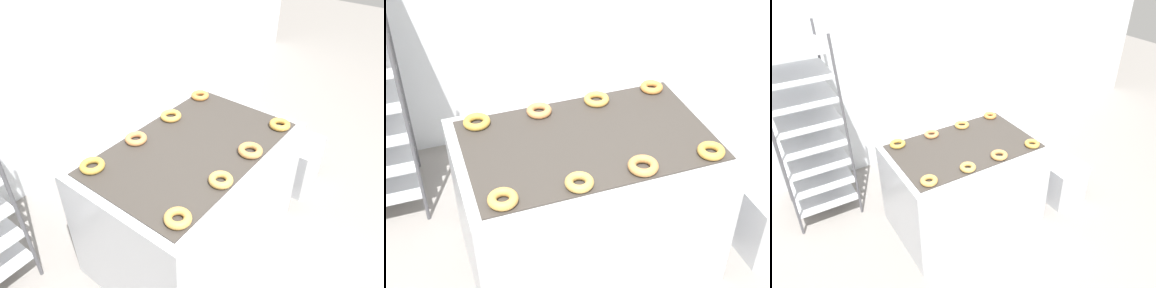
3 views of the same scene
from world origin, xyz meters
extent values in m
plane|color=gray|center=(0.00, 0.00, 0.00)|extent=(14.00, 14.00, 0.00)
cube|color=silver|center=(0.00, 2.12, 1.40)|extent=(8.00, 0.05, 2.80)
cube|color=#B7BABF|center=(0.00, 0.69, 0.43)|extent=(1.36, 0.88, 0.86)
cube|color=#38332D|center=(0.00, 0.69, 0.87)|extent=(1.25, 0.78, 0.01)
cube|color=#262628|center=(0.37, 0.29, 0.60)|extent=(0.12, 0.07, 0.10)
cylinder|color=#4C4C51|center=(-1.45, 1.33, 0.93)|extent=(0.02, 0.02, 1.86)
cylinder|color=#4C4C51|center=(-0.86, 1.33, 0.93)|extent=(0.02, 0.02, 1.86)
cylinder|color=#4C4C51|center=(-0.86, 1.90, 0.93)|extent=(0.02, 0.02, 1.86)
cube|color=silver|center=(-1.16, 1.61, 0.19)|extent=(0.59, 0.57, 0.01)
cube|color=silver|center=(-1.16, 1.61, 0.40)|extent=(0.59, 0.57, 0.01)
cube|color=silver|center=(-1.16, 1.61, 0.62)|extent=(0.59, 0.57, 0.01)
cube|color=silver|center=(-1.16, 1.61, 0.84)|extent=(0.59, 0.57, 0.01)
cube|color=silver|center=(-1.16, 1.61, 1.06)|extent=(0.59, 0.57, 0.01)
cube|color=silver|center=(-1.16, 1.61, 1.27)|extent=(0.59, 0.57, 0.01)
cube|color=silver|center=(-1.16, 1.61, 1.49)|extent=(0.59, 0.57, 0.01)
cube|color=silver|center=(-1.16, 1.61, 1.71)|extent=(0.59, 0.57, 0.01)
cube|color=#B7BABF|center=(1.07, 0.43, 0.22)|extent=(0.39, 0.37, 0.43)
torus|color=#C59446|center=(-0.52, 0.37, 0.89)|extent=(0.14, 0.14, 0.04)
torus|color=tan|center=(-0.16, 0.37, 0.89)|extent=(0.14, 0.14, 0.04)
torus|color=#BD8447|center=(0.16, 0.38, 0.89)|extent=(0.15, 0.15, 0.04)
torus|color=gold|center=(0.53, 0.37, 0.89)|extent=(0.14, 0.14, 0.04)
torus|color=gold|center=(-0.51, 1.01, 0.89)|extent=(0.14, 0.14, 0.04)
torus|color=#CC834A|center=(-0.17, 1.00, 0.89)|extent=(0.14, 0.14, 0.04)
torus|color=gold|center=(0.17, 1.01, 0.89)|extent=(0.14, 0.14, 0.04)
torus|color=#D2843D|center=(0.52, 1.02, 0.89)|extent=(0.13, 0.13, 0.04)
camera|label=1|loc=(-1.44, -0.44, 2.23)|focal=35.00mm
camera|label=2|loc=(-0.78, -1.36, 2.49)|focal=50.00mm
camera|label=3|loc=(-1.50, -1.74, 2.68)|focal=35.00mm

